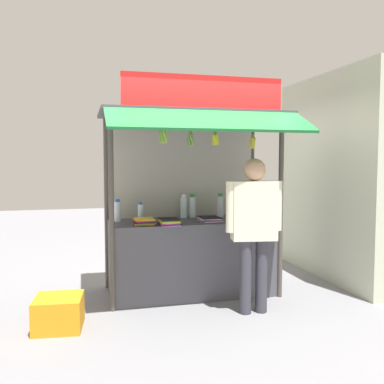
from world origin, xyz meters
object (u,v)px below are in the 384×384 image
object	(u,v)px
water_bottle_front_left	(141,212)
water_bottle_left	(118,211)
water_bottle_back_right	(258,207)
banana_bunch_rightmost	(163,136)
water_bottle_rear_center	(184,207)
banana_bunch_inner_right	(252,142)
magazine_stack_mid_left	(144,221)
water_bottle_far_right	(220,206)
magazine_stack_back_left	(169,222)
magazine_stack_front_right	(209,219)
vendor_person	(254,221)
banana_bunch_inner_left	(190,139)
water_bottle_center	(192,207)
magazine_stack_right	(251,218)
banana_bunch_leftmost	(215,139)
plastic_crate	(59,313)

from	to	relation	value
water_bottle_front_left	water_bottle_left	distance (m)	0.27
water_bottle_back_right	banana_bunch_rightmost	size ratio (longest dim) A/B	1.20
water_bottle_rear_center	banana_bunch_inner_right	world-z (taller)	banana_bunch_inner_right
water_bottle_back_right	magazine_stack_mid_left	xyz separation A→B (m)	(-1.48, -0.18, -0.11)
banana_bunch_inner_right	water_bottle_far_right	bearing A→B (deg)	100.33
water_bottle_back_right	magazine_stack_back_left	xyz separation A→B (m)	(-1.21, -0.32, -0.11)
magazine_stack_front_right	vendor_person	size ratio (longest dim) A/B	0.18
water_bottle_front_left	water_bottle_left	size ratio (longest dim) A/B	0.86
water_bottle_far_right	magazine_stack_front_right	bearing A→B (deg)	-125.07
banana_bunch_inner_left	water_bottle_back_right	bearing A→B (deg)	25.69
water_bottle_center	magazine_stack_front_right	xyz separation A→B (m)	(0.11, -0.40, -0.11)
magazine_stack_right	vendor_person	world-z (taller)	vendor_person
banana_bunch_inner_left	vendor_person	world-z (taller)	banana_bunch_inner_left
water_bottle_front_left	water_bottle_far_right	size ratio (longest dim) A/B	0.78
water_bottle_center	banana_bunch_rightmost	xyz separation A→B (m)	(-0.52, -0.77, 0.85)
water_bottle_left	banana_bunch_rightmost	xyz separation A→B (m)	(0.45, -0.60, 0.86)
water_bottle_front_left	magazine_stack_right	bearing A→B (deg)	-8.45
water_bottle_center	magazine_stack_front_right	world-z (taller)	water_bottle_center
vendor_person	banana_bunch_rightmost	bearing A→B (deg)	-11.41
water_bottle_left	banana_bunch_inner_left	world-z (taller)	banana_bunch_inner_left
water_bottle_left	magazine_stack_right	distance (m)	1.64
banana_bunch_inner_left	banana_bunch_leftmost	bearing A→B (deg)	-0.57
water_bottle_left	banana_bunch_inner_left	size ratio (longest dim) A/B	0.96
water_bottle_back_right	banana_bunch_rightmost	bearing A→B (deg)	-159.69
water_bottle_far_right	water_bottle_back_right	bearing A→B (deg)	-31.90
vendor_person	magazine_stack_mid_left	bearing A→B (deg)	-21.74
water_bottle_left	plastic_crate	distance (m)	1.40
vendor_person	magazine_stack_back_left	bearing A→B (deg)	-22.71
magazine_stack_back_left	banana_bunch_rightmost	world-z (taller)	banana_bunch_rightmost
banana_bunch_leftmost	banana_bunch_inner_right	size ratio (longest dim) A/B	0.88
magazine_stack_front_right	magazine_stack_mid_left	bearing A→B (deg)	-174.74
water_bottle_rear_center	magazine_stack_right	xyz separation A→B (m)	(0.76, -0.43, -0.11)
water_bottle_back_right	magazine_stack_mid_left	world-z (taller)	water_bottle_back_right
water_bottle_front_left	water_bottle_left	world-z (taller)	water_bottle_left
water_bottle_left	magazine_stack_front_right	distance (m)	1.11
water_bottle_rear_center	water_bottle_far_right	bearing A→B (deg)	-3.89
banana_bunch_rightmost	water_bottle_rear_center	bearing A→B (deg)	62.12
banana_bunch_leftmost	banana_bunch_inner_left	world-z (taller)	same
water_bottle_front_left	water_bottle_back_right	distance (m)	1.49
magazine_stack_back_left	plastic_crate	world-z (taller)	magazine_stack_back_left
water_bottle_back_right	banana_bunch_leftmost	bearing A→B (deg)	-146.00
water_bottle_left	banana_bunch_rightmost	world-z (taller)	banana_bunch_rightmost
magazine_stack_front_right	water_bottle_rear_center	bearing A→B (deg)	119.37
water_bottle_center	vendor_person	size ratio (longest dim) A/B	0.18
water_bottle_back_right	banana_bunch_inner_left	bearing A→B (deg)	-154.31
water_bottle_back_right	magazine_stack_right	xyz separation A→B (m)	(-0.14, -0.14, -0.12)
magazine_stack_mid_left	banana_bunch_inner_left	distance (m)	1.08
banana_bunch_rightmost	water_bottle_back_right	bearing A→B (deg)	20.31
banana_bunch_leftmost	plastic_crate	world-z (taller)	banana_bunch_leftmost
magazine_stack_back_left	magazine_stack_front_right	bearing A→B (deg)	21.58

